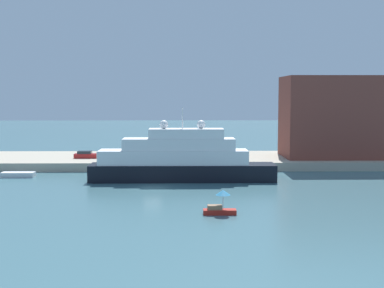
% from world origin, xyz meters
% --- Properties ---
extents(ground, '(400.00, 400.00, 0.00)m').
position_xyz_m(ground, '(0.00, 0.00, 0.00)').
color(ground, '#3D6670').
extents(quay_dock, '(110.00, 19.57, 1.51)m').
position_xyz_m(quay_dock, '(0.00, 25.78, 0.76)').
color(quay_dock, '#ADA38E').
rests_on(quay_dock, ground).
extents(large_yacht, '(28.45, 4.99, 11.29)m').
position_xyz_m(large_yacht, '(3.81, 6.62, 3.22)').
color(large_yacht, black).
rests_on(large_yacht, ground).
extents(small_motorboat, '(3.64, 1.64, 2.74)m').
position_xyz_m(small_motorboat, '(8.44, -16.38, 1.06)').
color(small_motorboat, '#B22319').
rests_on(small_motorboat, ground).
extents(work_barge, '(5.22, 1.93, 0.80)m').
position_xyz_m(work_barge, '(-22.25, 10.58, 0.40)').
color(work_barge, silver).
rests_on(work_barge, ground).
extents(harbor_building, '(20.98, 11.88, 15.15)m').
position_xyz_m(harbor_building, '(33.77, 24.73, 9.09)').
color(harbor_building, brown).
rests_on(harbor_building, quay_dock).
extents(parked_car, '(4.19, 1.87, 1.34)m').
position_xyz_m(parked_car, '(-13.77, 23.51, 2.09)').
color(parked_car, '#B21E1E').
rests_on(parked_car, quay_dock).
extents(person_figure, '(0.36, 0.36, 1.80)m').
position_xyz_m(person_figure, '(-10.48, 18.80, 2.35)').
color(person_figure, '#4C4C4C').
rests_on(person_figure, quay_dock).
extents(mooring_bollard, '(0.49, 0.49, 0.69)m').
position_xyz_m(mooring_bollard, '(1.48, 17.66, 1.85)').
color(mooring_bollard, black).
rests_on(mooring_bollard, quay_dock).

